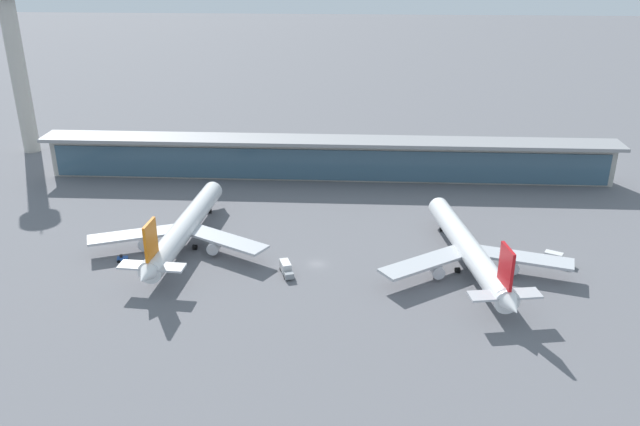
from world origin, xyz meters
name	(u,v)px	position (x,y,z in m)	size (l,w,h in m)	color
ground_plane	(317,264)	(0.00, 0.00, 0.00)	(1200.00, 1200.00, 0.00)	slate
airliner_left_stand	(184,228)	(-37.95, 8.88, 5.63)	(51.54, 67.19, 17.88)	white
airliner_centre_stand	(469,250)	(40.11, -0.59, 5.63)	(50.97, 66.97, 17.88)	white
service_truck_near_nose_grey	(286,268)	(-7.65, -5.96, 1.69)	(4.53, 7.65, 3.10)	gray
service_truck_under_wing_olive	(556,258)	(64.32, 3.84, 1.69)	(7.55, 5.36, 3.10)	olive
service_truck_mid_apron_blue	(123,259)	(-52.66, -1.48, 0.87)	(3.16, 2.29, 2.05)	#234C9E
terminal_building	(328,157)	(0.00, 67.44, 7.87)	(204.68, 12.80, 15.20)	#B2ADA3
control_tower	(15,53)	(-122.28, 93.00, 39.58)	(12.00, 12.00, 72.61)	#B2ADA3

